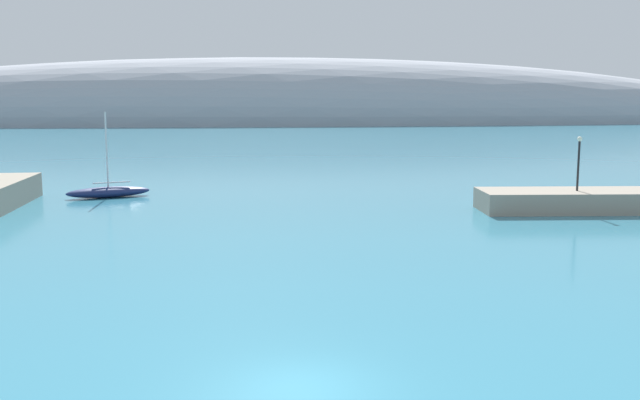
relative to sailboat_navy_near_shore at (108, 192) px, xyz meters
name	(u,v)px	position (x,y,z in m)	size (l,w,h in m)	color
water	(302,387)	(12.09, -40.98, -0.49)	(600.00, 600.00, 0.00)	teal
breakwater_rocks	(606,200)	(37.85, -12.15, 0.28)	(18.75, 4.62, 1.55)	gray
distant_ridge	(289,124)	(30.28, 171.41, -0.49)	(340.65, 54.33, 43.10)	#999EA8
sailboat_navy_near_shore	(108,192)	(0.00, 0.00, 0.00)	(7.06, 3.70, 7.17)	navy
harbor_lamp_post	(579,157)	(35.50, -12.14, 3.54)	(0.36, 0.36, 3.98)	black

